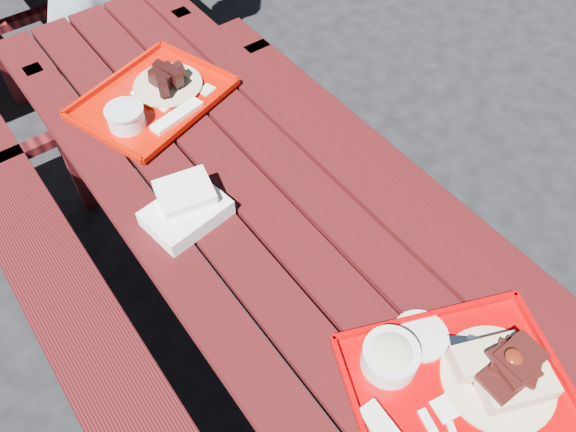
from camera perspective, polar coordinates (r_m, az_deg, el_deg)
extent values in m
plane|color=black|center=(2.24, -2.32, -10.54)|extent=(60.00, 60.00, 0.00)
cube|color=#490E0F|center=(1.56, -12.28, -3.72)|extent=(0.14, 2.40, 0.04)
cube|color=#490E0F|center=(1.59, -7.60, -1.11)|extent=(0.14, 2.40, 0.04)
cube|color=#490E0F|center=(1.63, -3.14, 1.39)|extent=(0.14, 2.40, 0.04)
cube|color=#490E0F|center=(1.69, 1.07, 3.74)|extent=(0.14, 2.40, 0.04)
cube|color=#490E0F|center=(1.75, 4.99, 5.90)|extent=(0.14, 2.40, 0.04)
cube|color=#490E0F|center=(1.79, -18.59, -13.46)|extent=(0.25, 2.40, 0.04)
cube|color=#490E0F|center=(2.48, -25.22, -0.48)|extent=(0.06, 0.06, 0.42)
cube|color=#490E0F|center=(2.11, 10.29, 3.44)|extent=(0.25, 2.40, 0.04)
cube|color=#490E0F|center=(2.10, 25.55, -14.89)|extent=(0.06, 0.06, 0.42)
cube|color=#490E0F|center=(2.72, -2.64, 11.09)|extent=(0.06, 0.06, 0.42)
cube|color=#490E0F|center=(2.46, -21.64, 6.72)|extent=(0.06, 0.06, 0.75)
cube|color=#490E0F|center=(2.59, -9.55, 12.70)|extent=(0.06, 0.06, 0.75)
cube|color=#490E0F|center=(2.47, -15.77, 10.78)|extent=(1.40, 0.06, 0.04)
cube|color=#490E0F|center=(3.54, -13.78, 20.39)|extent=(0.06, 0.06, 0.42)
cube|color=#490E0F|center=(3.28, -17.85, 20.12)|extent=(0.06, 0.06, 0.75)
cube|color=#490E0F|center=(3.18, -23.11, 18.68)|extent=(1.40, 0.06, 0.04)
cube|color=#B30002|center=(1.37, 16.81, -16.59)|extent=(0.58, 0.52, 0.01)
cube|color=#B30002|center=(1.42, 13.86, -9.82)|extent=(0.44, 0.19, 0.02)
cube|color=#B30002|center=(1.46, 25.45, -13.28)|extent=(0.15, 0.34, 0.02)
cube|color=#B30002|center=(1.29, 7.08, -19.37)|extent=(0.15, 0.34, 0.02)
cylinder|color=#CCB38C|center=(1.40, 20.54, -15.18)|extent=(0.26, 0.26, 0.01)
cube|color=beige|center=(1.37, 22.32, -15.83)|extent=(0.18, 0.13, 0.05)
cube|color=beige|center=(1.37, 19.58, -13.40)|extent=(0.18, 0.13, 0.05)
ellipsoid|color=#50160B|center=(1.29, 22.18, -12.86)|extent=(0.04, 0.04, 0.02)
cylinder|color=silver|center=(1.32, 10.32, -13.93)|extent=(0.13, 0.13, 0.06)
ellipsoid|color=beige|center=(1.31, 10.44, -13.58)|extent=(0.11, 0.11, 0.05)
cylinder|color=silver|center=(1.39, 13.30, -11.74)|extent=(0.13, 0.13, 0.01)
cube|color=white|center=(1.34, 15.78, -18.23)|extent=(0.06, 0.06, 0.00)
cube|color=#BE0D00|center=(1.95, -13.50, 11.32)|extent=(0.55, 0.49, 0.01)
cube|color=#BE0D00|center=(2.06, -17.23, 13.32)|extent=(0.44, 0.16, 0.02)
cube|color=#BE0D00|center=(1.84, -9.55, 9.78)|extent=(0.44, 0.16, 0.02)
cube|color=#BE0D00|center=(2.06, -9.07, 15.24)|extent=(0.12, 0.34, 0.02)
cube|color=#BE0D00|center=(1.84, -18.50, 7.60)|extent=(0.12, 0.34, 0.02)
cube|color=white|center=(1.97, -12.49, 12.41)|extent=(0.20, 0.20, 0.01)
cylinder|color=tan|center=(1.98, -12.11, 12.91)|extent=(0.23, 0.23, 0.01)
cylinder|color=white|center=(1.86, -16.13, 9.54)|extent=(0.12, 0.12, 0.06)
cylinder|color=silver|center=(1.84, -16.36, 10.30)|extent=(0.12, 0.12, 0.01)
cube|color=silver|center=(1.86, -11.20, 9.96)|extent=(0.19, 0.09, 0.02)
cube|color=white|center=(1.95, -8.26, 12.57)|extent=(0.06, 0.06, 0.00)
cube|color=white|center=(1.57, -10.28, 0.29)|extent=(0.24, 0.19, 0.05)
cube|color=white|center=(1.56, -10.43, 2.33)|extent=(0.17, 0.15, 0.04)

